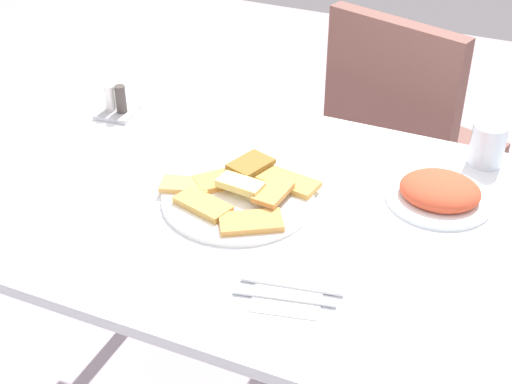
% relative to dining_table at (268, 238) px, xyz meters
% --- Properties ---
extents(dining_table, '(1.22, 0.83, 0.76)m').
position_rel_dining_table_xyz_m(dining_table, '(0.00, 0.00, 0.00)').
color(dining_table, white).
rests_on(dining_table, ground_plane).
extents(dining_chair, '(0.52, 0.53, 0.94)m').
position_rel_dining_table_xyz_m(dining_chair, '(0.12, 0.76, -0.14)').
color(dining_chair, brown).
rests_on(dining_chair, ground_plane).
extents(pide_platter, '(0.33, 0.32, 0.05)m').
position_rel_dining_table_xyz_m(pide_platter, '(-0.06, -0.01, 0.09)').
color(pide_platter, white).
rests_on(pide_platter, dining_table).
extents(salad_plate_greens, '(0.22, 0.22, 0.06)m').
position_rel_dining_table_xyz_m(salad_plate_greens, '(0.32, 0.16, 0.10)').
color(salad_plate_greens, white).
rests_on(salad_plate_greens, dining_table).
extents(drinking_glass, '(0.08, 0.08, 0.10)m').
position_rel_dining_table_xyz_m(drinking_glass, '(0.38, 0.35, 0.13)').
color(drinking_glass, silver).
rests_on(drinking_glass, dining_table).
extents(paper_napkin, '(0.14, 0.14, 0.00)m').
position_rel_dining_table_xyz_m(paper_napkin, '(0.14, -0.23, 0.08)').
color(paper_napkin, white).
rests_on(paper_napkin, dining_table).
extents(fork, '(0.18, 0.05, 0.00)m').
position_rel_dining_table_xyz_m(fork, '(0.14, -0.25, 0.09)').
color(fork, silver).
rests_on(fork, paper_napkin).
extents(spoon, '(0.19, 0.05, 0.00)m').
position_rel_dining_table_xyz_m(spoon, '(0.14, -0.21, 0.09)').
color(spoon, silver).
rests_on(spoon, paper_napkin).
extents(condiment_caddy, '(0.10, 0.10, 0.08)m').
position_rel_dining_table_xyz_m(condiment_caddy, '(-0.50, 0.21, 0.11)').
color(condiment_caddy, '#B2B2B7').
rests_on(condiment_caddy, dining_table).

